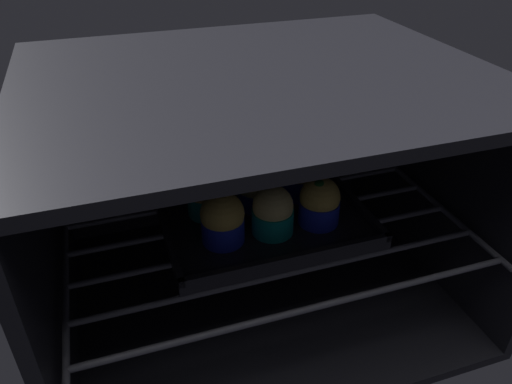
{
  "coord_description": "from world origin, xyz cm",
  "views": [
    {
      "loc": [
        -18.86,
        -33.39,
        55.29
      ],
      "look_at": [
        0.0,
        23.36,
        17.26
      ],
      "focal_mm": 34.32,
      "sensor_mm": 36.0,
      "label": 1
    }
  ],
  "objects_px": {
    "muffin_row0_col1": "(275,211)",
    "muffin_row1_col1": "(258,185)",
    "muffin_row0_col0": "(223,220)",
    "muffin_row2_col2": "(283,155)",
    "muffin_row2_col1": "(241,164)",
    "muffin_row1_col2": "(301,177)",
    "muffin_row2_col0": "(198,169)",
    "baking_tray": "(256,207)",
    "muffin_row1_col0": "(207,193)",
    "muffin_row0_col2": "(319,202)"
  },
  "relations": [
    {
      "from": "muffin_row1_col0",
      "to": "muffin_row1_col2",
      "type": "relative_size",
      "value": 1.0
    },
    {
      "from": "baking_tray",
      "to": "muffin_row2_col1",
      "type": "height_order",
      "value": "muffin_row2_col1"
    },
    {
      "from": "baking_tray",
      "to": "muffin_row1_col0",
      "type": "relative_size",
      "value": 3.94
    },
    {
      "from": "muffin_row0_col1",
      "to": "muffin_row0_col2",
      "type": "bearing_deg",
      "value": 0.55
    },
    {
      "from": "muffin_row0_col1",
      "to": "muffin_row2_col0",
      "type": "xyz_separation_m",
      "value": [
        -0.07,
        0.14,
        0.0
      ]
    },
    {
      "from": "muffin_row0_col0",
      "to": "muffin_row2_col1",
      "type": "xyz_separation_m",
      "value": [
        0.07,
        0.14,
        -0.0
      ]
    },
    {
      "from": "muffin_row1_col1",
      "to": "muffin_row2_col2",
      "type": "xyz_separation_m",
      "value": [
        0.07,
        0.07,
        0.0
      ]
    },
    {
      "from": "muffin_row1_col2",
      "to": "muffin_row2_col0",
      "type": "relative_size",
      "value": 0.99
    },
    {
      "from": "muffin_row1_col1",
      "to": "muffin_row2_col1",
      "type": "xyz_separation_m",
      "value": [
        -0.0,
        0.07,
        -0.0
      ]
    },
    {
      "from": "muffin_row0_col1",
      "to": "muffin_row2_col0",
      "type": "relative_size",
      "value": 0.96
    },
    {
      "from": "muffin_row1_col2",
      "to": "muffin_row2_col1",
      "type": "relative_size",
      "value": 1.04
    },
    {
      "from": "muffin_row1_col2",
      "to": "muffin_row2_col1",
      "type": "bearing_deg",
      "value": 137.99
    },
    {
      "from": "baking_tray",
      "to": "muffin_row2_col1",
      "type": "xyz_separation_m",
      "value": [
        -0.0,
        0.07,
        0.04
      ]
    },
    {
      "from": "muffin_row0_col0",
      "to": "muffin_row1_col1",
      "type": "height_order",
      "value": "same"
    },
    {
      "from": "muffin_row0_col0",
      "to": "muffin_row1_col1",
      "type": "xyz_separation_m",
      "value": [
        0.07,
        0.06,
        0.0
      ]
    },
    {
      "from": "muffin_row1_col0",
      "to": "muffin_row0_col1",
      "type": "bearing_deg",
      "value": -42.73
    },
    {
      "from": "muffin_row1_col2",
      "to": "muffin_row2_col0",
      "type": "distance_m",
      "value": 0.16
    },
    {
      "from": "muffin_row1_col2",
      "to": "muffin_row2_col2",
      "type": "bearing_deg",
      "value": 92.34
    },
    {
      "from": "baking_tray",
      "to": "muffin_row2_col0",
      "type": "distance_m",
      "value": 0.11
    },
    {
      "from": "baking_tray",
      "to": "muffin_row0_col1",
      "type": "distance_m",
      "value": 0.08
    },
    {
      "from": "baking_tray",
      "to": "muffin_row1_col2",
      "type": "distance_m",
      "value": 0.08
    },
    {
      "from": "muffin_row0_col2",
      "to": "muffin_row2_col2",
      "type": "height_order",
      "value": "muffin_row2_col2"
    },
    {
      "from": "muffin_row1_col1",
      "to": "muffin_row2_col2",
      "type": "distance_m",
      "value": 0.1
    },
    {
      "from": "muffin_row0_col2",
      "to": "muffin_row2_col0",
      "type": "bearing_deg",
      "value": 134.83
    },
    {
      "from": "baking_tray",
      "to": "muffin_row2_col0",
      "type": "xyz_separation_m",
      "value": [
        -0.07,
        0.07,
        0.04
      ]
    },
    {
      "from": "baking_tray",
      "to": "muffin_row0_col2",
      "type": "distance_m",
      "value": 0.1
    },
    {
      "from": "muffin_row0_col2",
      "to": "muffin_row0_col1",
      "type": "bearing_deg",
      "value": -179.45
    },
    {
      "from": "muffin_row0_col1",
      "to": "baking_tray",
      "type": "bearing_deg",
      "value": 92.92
    },
    {
      "from": "muffin_row0_col0",
      "to": "muffin_row1_col2",
      "type": "bearing_deg",
      "value": 26.92
    },
    {
      "from": "muffin_row0_col2",
      "to": "muffin_row2_col2",
      "type": "relative_size",
      "value": 0.93
    },
    {
      "from": "muffin_row1_col0",
      "to": "muffin_row2_col1",
      "type": "distance_m",
      "value": 0.1
    },
    {
      "from": "muffin_row2_col2",
      "to": "muffin_row2_col0",
      "type": "bearing_deg",
      "value": -179.8
    },
    {
      "from": "muffin_row1_col0",
      "to": "muffin_row2_col2",
      "type": "distance_m",
      "value": 0.16
    },
    {
      "from": "muffin_row0_col0",
      "to": "muffin_row2_col1",
      "type": "bearing_deg",
      "value": 64.01
    },
    {
      "from": "muffin_row0_col1",
      "to": "muffin_row1_col2",
      "type": "bearing_deg",
      "value": 47.32
    },
    {
      "from": "muffin_row0_col0",
      "to": "muffin_row1_col2",
      "type": "height_order",
      "value": "same"
    },
    {
      "from": "muffin_row0_col1",
      "to": "muffin_row1_col1",
      "type": "bearing_deg",
      "value": 90.67
    },
    {
      "from": "muffin_row0_col1",
      "to": "muffin_row2_col1",
      "type": "distance_m",
      "value": 0.14
    },
    {
      "from": "muffin_row1_col1",
      "to": "muffin_row1_col2",
      "type": "distance_m",
      "value": 0.07
    },
    {
      "from": "muffin_row0_col2",
      "to": "muffin_row1_col2",
      "type": "xyz_separation_m",
      "value": [
        0.0,
        0.07,
        -0.0
      ]
    },
    {
      "from": "muffin_row1_col0",
      "to": "muffin_row2_col2",
      "type": "xyz_separation_m",
      "value": [
        0.14,
        0.07,
        0.0
      ]
    },
    {
      "from": "muffin_row0_col0",
      "to": "muffin_row0_col1",
      "type": "xyz_separation_m",
      "value": [
        0.07,
        -0.0,
        -0.0
      ]
    },
    {
      "from": "muffin_row2_col0",
      "to": "muffin_row2_col1",
      "type": "height_order",
      "value": "muffin_row2_col0"
    },
    {
      "from": "muffin_row2_col0",
      "to": "muffin_row1_col0",
      "type": "bearing_deg",
      "value": -92.08
    },
    {
      "from": "muffin_row0_col2",
      "to": "muffin_row2_col1",
      "type": "xyz_separation_m",
      "value": [
        -0.07,
        0.14,
        -0.0
      ]
    },
    {
      "from": "muffin_row1_col1",
      "to": "muffin_row2_col2",
      "type": "height_order",
      "value": "muffin_row2_col2"
    },
    {
      "from": "muffin_row1_col1",
      "to": "muffin_row2_col0",
      "type": "xyz_separation_m",
      "value": [
        -0.07,
        0.07,
        0.0
      ]
    },
    {
      "from": "muffin_row0_col0",
      "to": "muffin_row2_col2",
      "type": "distance_m",
      "value": 0.19
    },
    {
      "from": "muffin_row0_col1",
      "to": "muffin_row2_col1",
      "type": "xyz_separation_m",
      "value": [
        -0.01,
        0.14,
        0.0
      ]
    },
    {
      "from": "muffin_row1_col0",
      "to": "muffin_row2_col2",
      "type": "bearing_deg",
      "value": 26.34
    }
  ]
}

